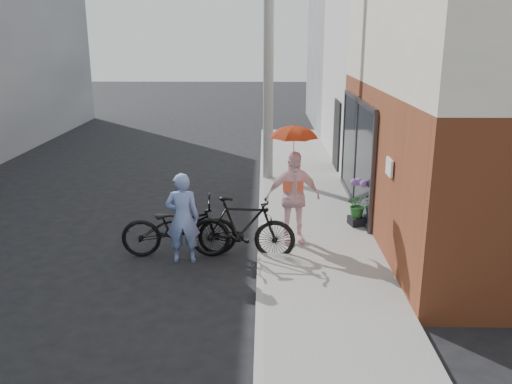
{
  "coord_description": "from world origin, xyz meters",
  "views": [
    {
      "loc": [
        1.0,
        -8.92,
        4.02
      ],
      "look_at": [
        0.84,
        1.09,
        1.1
      ],
      "focal_mm": 38.0,
      "sensor_mm": 36.0,
      "label": 1
    }
  ],
  "objects_px": {
    "bike_left": "(179,227)",
    "bike_right": "(242,228)",
    "kimono_woman": "(293,197)",
    "utility_pole": "(268,55)",
    "planter": "(357,221)",
    "officer": "(183,218)"
  },
  "relations": [
    {
      "from": "bike_left",
      "to": "planter",
      "type": "height_order",
      "value": "bike_left"
    },
    {
      "from": "bike_right",
      "to": "kimono_woman",
      "type": "relative_size",
      "value": 1.09
    },
    {
      "from": "bike_right",
      "to": "kimono_woman",
      "type": "distance_m",
      "value": 1.18
    },
    {
      "from": "kimono_woman",
      "to": "planter",
      "type": "distance_m",
      "value": 1.92
    },
    {
      "from": "officer",
      "to": "planter",
      "type": "height_order",
      "value": "officer"
    },
    {
      "from": "utility_pole",
      "to": "bike_left",
      "type": "bearing_deg",
      "value": -107.3
    },
    {
      "from": "bike_right",
      "to": "planter",
      "type": "height_order",
      "value": "bike_right"
    },
    {
      "from": "utility_pole",
      "to": "bike_right",
      "type": "xyz_separation_m",
      "value": [
        -0.5,
        -5.54,
        -2.91
      ]
    },
    {
      "from": "officer",
      "to": "utility_pole",
      "type": "bearing_deg",
      "value": -108.78
    },
    {
      "from": "utility_pole",
      "to": "bike_right",
      "type": "distance_m",
      "value": 6.27
    },
    {
      "from": "bike_left",
      "to": "planter",
      "type": "relative_size",
      "value": 6.38
    },
    {
      "from": "officer",
      "to": "kimono_woman",
      "type": "bearing_deg",
      "value": -163.62
    },
    {
      "from": "kimono_woman",
      "to": "utility_pole",
      "type": "bearing_deg",
      "value": 85.45
    },
    {
      "from": "bike_right",
      "to": "kimono_woman",
      "type": "xyz_separation_m",
      "value": [
        0.95,
        0.56,
        0.43
      ]
    },
    {
      "from": "bike_left",
      "to": "kimono_woman",
      "type": "distance_m",
      "value": 2.23
    },
    {
      "from": "bike_right",
      "to": "utility_pole",
      "type": "bearing_deg",
      "value": -0.46
    },
    {
      "from": "officer",
      "to": "kimono_woman",
      "type": "distance_m",
      "value": 2.16
    },
    {
      "from": "utility_pole",
      "to": "kimono_woman",
      "type": "relative_size",
      "value": 3.89
    },
    {
      "from": "bike_left",
      "to": "bike_right",
      "type": "relative_size",
      "value": 1.09
    },
    {
      "from": "utility_pole",
      "to": "bike_left",
      "type": "distance_m",
      "value": 6.39
    },
    {
      "from": "bike_right",
      "to": "planter",
      "type": "relative_size",
      "value": 5.84
    },
    {
      "from": "planter",
      "to": "officer",
      "type": "bearing_deg",
      "value": -153.75
    }
  ]
}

